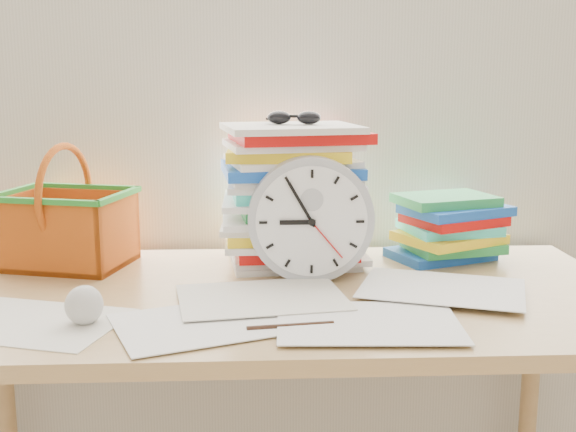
{
  "coord_description": "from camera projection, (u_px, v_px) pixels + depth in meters",
  "views": [
    {
      "loc": [
        -0.04,
        0.23,
        1.17
      ],
      "look_at": [
        0.02,
        1.6,
        0.9
      ],
      "focal_mm": 45.0,
      "sensor_mm": 36.0,
      "label": 1
    }
  ],
  "objects": [
    {
      "name": "crumpled_ball",
      "position": [
        84.0,
        305.0,
        1.23
      ],
      "size": [
        0.07,
        0.07,
        0.07
      ],
      "primitive_type": "sphere",
      "color": "silver",
      "rests_on": "desk"
    },
    {
      "name": "clock",
      "position": [
        311.0,
        219.0,
        1.47
      ],
      "size": [
        0.26,
        0.05,
        0.26
      ],
      "primitive_type": "cylinder",
      "rotation": [
        1.57,
        0.0,
        0.0
      ],
      "color": "#ACAFB5",
      "rests_on": "desk"
    },
    {
      "name": "curtain",
      "position": [
        270.0,
        17.0,
        1.69
      ],
      "size": [
        2.4,
        0.01,
        2.5
      ],
      "primitive_type": "cube",
      "color": "silver",
      "rests_on": "room_shell"
    },
    {
      "name": "book_stack",
      "position": [
        449.0,
        227.0,
        1.66
      ],
      "size": [
        0.3,
        0.27,
        0.15
      ],
      "primitive_type": null,
      "rotation": [
        0.0,
        0.0,
        0.35
      ],
      "color": "white",
      "rests_on": "desk"
    },
    {
      "name": "scattered_papers",
      "position": [
        276.0,
        288.0,
        1.42
      ],
      "size": [
        1.26,
        0.42,
        0.02
      ],
      "primitive_type": null,
      "color": "white",
      "rests_on": "desk"
    },
    {
      "name": "sunglasses",
      "position": [
        294.0,
        118.0,
        1.56
      ],
      "size": [
        0.15,
        0.13,
        0.03
      ],
      "primitive_type": null,
      "rotation": [
        0.0,
        0.0,
        -0.16
      ],
      "color": "black",
      "rests_on": "paper_stack"
    },
    {
      "name": "basket",
      "position": [
        66.0,
        206.0,
        1.59
      ],
      "size": [
        0.31,
        0.27,
        0.27
      ],
      "primitive_type": null,
      "rotation": [
        0.0,
        0.0,
        -0.26
      ],
      "color": "#D86015",
      "rests_on": "desk"
    },
    {
      "name": "pen",
      "position": [
        291.0,
        326.0,
        1.21
      ],
      "size": [
        0.15,
        0.03,
        0.01
      ],
      "primitive_type": "cylinder",
      "rotation": [
        0.0,
        1.57,
        0.14
      ],
      "color": "black",
      "rests_on": "desk"
    },
    {
      "name": "desk",
      "position": [
        276.0,
        327.0,
        1.44
      ],
      "size": [
        1.4,
        0.7,
        0.75
      ],
      "color": "tan",
      "rests_on": "ground"
    },
    {
      "name": "paper_stack",
      "position": [
        293.0,
        195.0,
        1.6
      ],
      "size": [
        0.34,
        0.29,
        0.31
      ],
      "primitive_type": null,
      "rotation": [
        0.0,
        0.0,
        0.09
      ],
      "color": "white",
      "rests_on": "desk"
    }
  ]
}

